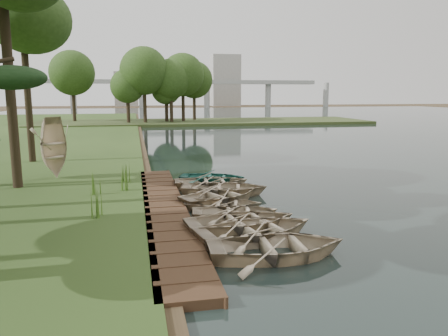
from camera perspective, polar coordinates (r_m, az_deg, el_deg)
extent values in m
plane|color=#3D2F1D|center=(17.51, -2.42, -5.74)|extent=(300.00, 300.00, 0.00)
cube|color=#3A2516|center=(17.29, -7.69, -5.50)|extent=(1.60, 16.00, 0.30)
cube|color=#323F1C|center=(67.65, -2.55, 6.01)|extent=(50.00, 14.00, 0.45)
cylinder|color=black|center=(67.87, -22.59, 7.51)|extent=(0.50, 0.50, 4.80)
sphere|color=#2A4517|center=(67.87, -22.79, 10.54)|extent=(5.60, 5.60, 5.60)
cylinder|color=black|center=(66.95, -16.93, 7.81)|extent=(0.50, 0.50, 4.80)
sphere|color=#2A4517|center=(66.94, -17.09, 10.89)|extent=(5.60, 5.60, 5.60)
cylinder|color=black|center=(66.68, -11.17, 8.04)|extent=(0.50, 0.50, 4.80)
sphere|color=#2A4517|center=(66.68, -11.27, 11.13)|extent=(5.60, 5.60, 5.60)
cylinder|color=black|center=(67.08, -5.41, 8.19)|extent=(0.50, 0.50, 4.80)
sphere|color=#2A4517|center=(67.08, -5.46, 11.27)|extent=(5.60, 5.60, 5.60)
cylinder|color=black|center=(68.14, 0.23, 8.26)|extent=(0.50, 0.50, 4.80)
sphere|color=#2A4517|center=(68.13, 0.23, 11.29)|extent=(5.60, 5.60, 5.60)
cylinder|color=black|center=(69.81, 5.65, 8.25)|extent=(0.50, 0.50, 4.80)
sphere|color=#2A4517|center=(69.81, 5.70, 11.20)|extent=(5.60, 5.60, 5.60)
cylinder|color=black|center=(72.07, 10.77, 8.17)|extent=(0.50, 0.50, 4.80)
sphere|color=#2A4517|center=(72.07, 10.86, 11.03)|extent=(5.60, 5.60, 5.60)
cube|color=#A5A5A0|center=(137.28, -6.47, 11.13)|extent=(90.00, 4.00, 1.20)
cylinder|color=#A5A5A0|center=(137.75, -19.11, 8.99)|extent=(1.80, 1.80, 8.00)
cylinder|color=#A5A5A0|center=(136.68, -10.67, 9.35)|extent=(1.80, 1.80, 8.00)
cylinder|color=#A5A5A0|center=(138.52, -2.25, 9.51)|extent=(1.80, 1.80, 8.00)
cylinder|color=#A5A5A0|center=(143.17, 5.78, 9.48)|extent=(1.80, 1.80, 8.00)
cylinder|color=#A5A5A0|center=(150.34, 13.17, 9.29)|extent=(1.80, 1.80, 8.00)
cube|color=#A5A5A0|center=(160.08, 0.14, 11.35)|extent=(10.00, 8.00, 18.00)
cube|color=#A5A5A0|center=(161.68, -12.67, 10.04)|extent=(8.00, 8.00, 12.00)
imported|color=#C0AA8B|center=(12.66, 6.94, -9.75)|extent=(4.13, 3.02, 0.83)
imported|color=#C0AA8B|center=(14.12, 4.23, -7.62)|extent=(4.49, 3.59, 0.83)
imported|color=#C0AA8B|center=(15.00, 2.32, -6.60)|extent=(4.17, 3.18, 0.81)
imported|color=#C0AA8B|center=(16.31, 1.42, -5.49)|extent=(3.50, 2.70, 0.67)
imported|color=#C0AA8B|center=(17.53, -0.13, -4.45)|extent=(3.59, 2.96, 0.65)
imported|color=#C0AA8B|center=(18.68, -0.29, -3.34)|extent=(4.52, 3.97, 0.78)
imported|color=#C0AA8B|center=(20.02, 0.00, -2.39)|extent=(4.53, 3.71, 0.82)
imported|color=#C0AA8B|center=(21.57, -1.70, -1.59)|extent=(3.84, 2.87, 0.76)
imported|color=#2B7868|center=(22.75, -1.53, -1.06)|extent=(4.00, 3.40, 0.70)
imported|color=#C0AA8B|center=(24.33, -21.18, -0.47)|extent=(3.86, 3.85, 0.66)
cylinder|color=black|center=(22.34, -26.23, 10.20)|extent=(0.44, 0.44, 9.86)
cylinder|color=black|center=(30.57, -24.30, 9.28)|extent=(0.42, 0.42, 9.13)
ellipsoid|color=#2A4517|center=(30.93, -24.92, 17.75)|extent=(4.73, 4.73, 4.02)
cone|color=#3F661E|center=(16.26, -16.19, -4.32)|extent=(0.60, 0.60, 1.06)
cone|color=#3F661E|center=(19.75, -16.33, -1.98)|extent=(0.60, 0.60, 0.98)
cone|color=#3F661E|center=(22.22, -12.78, -0.70)|extent=(0.60, 0.60, 0.86)
cone|color=#3F661E|center=(20.42, -12.81, -1.48)|extent=(0.60, 0.60, 0.96)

